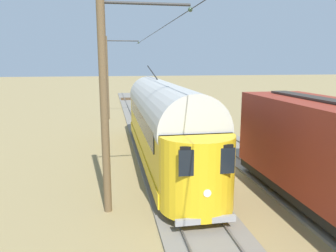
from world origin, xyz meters
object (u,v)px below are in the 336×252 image
catenary_pole_foreground (108,77)px  track_end_bumper (196,117)px  catenary_pole_mid_near (107,102)px  vintage_streetcar (163,120)px  switch_stand (212,113)px

catenary_pole_foreground → track_end_bumper: 8.91m
catenary_pole_foreground → catenary_pole_mid_near: (0.00, 19.36, 0.00)m
catenary_pole_foreground → track_end_bumper: size_ratio=4.23×
vintage_streetcar → switch_stand: bearing=-119.6°
catenary_pole_mid_near → track_end_bumper: size_ratio=4.23×
vintage_streetcar → catenary_pole_foreground: size_ratio=2.11×
vintage_streetcar → catenary_pole_mid_near: 6.54m
catenary_pole_mid_near → switch_stand: size_ratio=6.16×
switch_stand → track_end_bumper: switch_stand is taller
vintage_streetcar → catenary_pole_foreground: (2.89, -13.75, 1.73)m
vintage_streetcar → track_end_bumper: 12.24m
catenary_pole_mid_near → switch_stand: 19.71m
catenary_pole_foreground → track_end_bumper: (-7.71, 2.65, -3.59)m
catenary_pole_foreground → switch_stand: size_ratio=6.16×
track_end_bumper → catenary_pole_mid_near: bearing=65.2°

